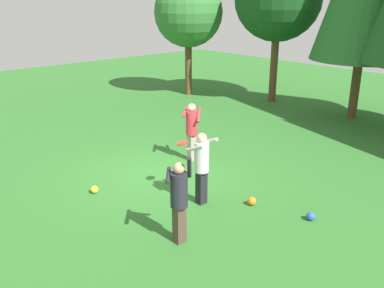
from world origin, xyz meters
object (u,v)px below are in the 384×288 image
frisbee (182,143)px  tree_far_left (188,13)px  person_catcher (192,127)px  ball_blue (311,216)px  ball_orange (252,201)px  ball_yellow (94,189)px  person_bystander (202,162)px  person_thrower (179,196)px

frisbee → tree_far_left: (-8.22, 7.40, 2.54)m
person_catcher → ball_blue: bearing=41.8°
frisbee → ball_orange: bearing=27.1°
frisbee → ball_yellow: bearing=-131.9°
ball_yellow → ball_orange: 3.88m
ball_blue → tree_far_left: tree_far_left is taller
ball_orange → tree_far_left: size_ratio=0.04×
person_bystander → ball_orange: person_bystander is taller
ball_yellow → tree_far_left: bearing=126.8°
ball_orange → person_catcher: bearing=164.5°
frisbee → ball_blue: 3.35m
ball_orange → tree_far_left: bearing=146.0°
ball_yellow → person_bystander: bearing=36.9°
person_bystander → ball_blue: 2.68m
person_catcher → ball_orange: (3.07, -0.85, -0.93)m
person_bystander → tree_far_left: size_ratio=0.32×
person_catcher → person_bystander: 2.76m
person_bystander → ball_yellow: bearing=38.1°
tree_far_left → ball_yellow: bearing=-53.2°
person_bystander → person_catcher: bearing=-35.8°
person_catcher → ball_blue: person_catcher is taller
person_bystander → frisbee: bearing=0.0°
person_catcher → tree_far_left: tree_far_left is taller
person_thrower → person_catcher: (-3.13, 3.11, 0.01)m
person_thrower → ball_orange: 2.44m
ball_yellow → ball_blue: 5.20m
person_bystander → ball_orange: size_ratio=8.59×
frisbee → ball_blue: (2.87, 1.22, -1.22)m
ball_blue → person_catcher: bearing=174.5°
tree_far_left → person_thrower: bearing=-42.0°
person_bystander → tree_far_left: bearing=-38.6°
person_thrower → tree_far_left: (-9.84, 8.87, 2.84)m
ball_blue → tree_far_left: 13.24m
person_bystander → ball_yellow: person_bystander is taller
person_catcher → ball_yellow: bearing=-41.8°
frisbee → tree_far_left: bearing=138.0°
frisbee → ball_orange: size_ratio=1.88×
tree_far_left → ball_orange: bearing=-34.0°
person_catcher → person_bystander: size_ratio=0.99×
ball_yellow → ball_orange: bearing=38.8°
ball_orange → tree_far_left: tree_far_left is taller
tree_far_left → person_bystander: bearing=-39.8°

